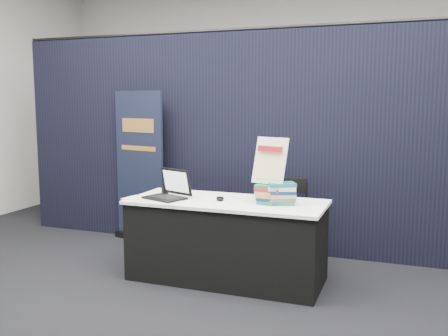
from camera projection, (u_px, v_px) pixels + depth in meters
floor at (204, 301)px, 4.15m from camera, size 8.00×8.00×0.00m
wall_back at (304, 95)px, 7.63m from camera, size 8.00×0.02×3.50m
drape_partition at (259, 142)px, 5.48m from camera, size 6.00×0.08×2.40m
display_table at (227, 240)px, 4.61m from camera, size 1.80×0.75×0.75m
laptop at (167, 192)px, 4.65m from camera, size 0.43×0.40×0.27m
mouse at (220, 198)px, 4.56m from camera, size 0.11×0.13×0.04m
brochure_left at (142, 199)px, 4.64m from camera, size 0.35×0.28×0.00m
brochure_mid at (153, 200)px, 4.59m from camera, size 0.34×0.25×0.00m
brochure_right at (168, 202)px, 4.50m from camera, size 0.33×0.27×0.00m
pen_cup at (165, 189)px, 4.87m from camera, size 0.07×0.07×0.09m
book_stack_tall at (269, 194)px, 4.41m from camera, size 0.22×0.18×0.17m
book_stack_short at (281, 193)px, 4.38m from camera, size 0.27×0.24×0.19m
info_sign at (270, 161)px, 4.40m from camera, size 0.33×0.20×0.43m
pullup_banner at (140, 175)px, 5.86m from camera, size 0.75×0.27×1.77m
stacking_chair at (285, 217)px, 5.04m from camera, size 0.41×0.42×0.87m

